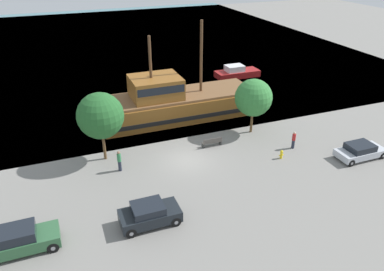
# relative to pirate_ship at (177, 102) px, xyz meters

# --- Properties ---
(ground_plane) EXTENTS (160.00, 160.00, 0.00)m
(ground_plane) POSITION_rel_pirate_ship_xyz_m (-2.12, -8.87, -1.66)
(ground_plane) COLOR gray
(water_surface) EXTENTS (80.00, 80.00, 0.00)m
(water_surface) POSITION_rel_pirate_ship_xyz_m (-2.12, 35.13, -1.66)
(water_surface) COLOR teal
(water_surface) RESTS_ON ground
(pirate_ship) EXTENTS (17.72, 5.20, 9.83)m
(pirate_ship) POSITION_rel_pirate_ship_xyz_m (0.00, 0.00, 0.00)
(pirate_ship) COLOR brown
(pirate_ship) RESTS_ON water_surface
(moored_boat_dockside) EXTENTS (6.05, 2.29, 1.65)m
(moored_boat_dockside) POSITION_rel_pirate_ship_xyz_m (11.98, 9.49, -1.04)
(moored_boat_dockside) COLOR maroon
(moored_boat_dockside) RESTS_ON water_surface
(parked_car_curb_front) EXTENTS (4.74, 1.91, 1.65)m
(parked_car_curb_front) POSITION_rel_pirate_ship_xyz_m (-15.22, -15.04, -0.85)
(parked_car_curb_front) COLOR #2D5B38
(parked_car_curb_front) RESTS_ON ground_plane
(parked_car_curb_mid) EXTENTS (3.94, 1.97, 1.53)m
(parked_car_curb_mid) POSITION_rel_pirate_ship_xyz_m (-7.23, -15.46, -0.90)
(parked_car_curb_mid) COLOR black
(parked_car_curb_mid) RESTS_ON ground_plane
(parked_car_curb_rear) EXTENTS (4.25, 1.95, 1.33)m
(parked_car_curb_rear) POSITION_rel_pirate_ship_xyz_m (11.83, -13.76, -1.00)
(parked_car_curb_rear) COLOR #B7BCC6
(parked_car_curb_rear) RESTS_ON ground_plane
(fire_hydrant) EXTENTS (0.42, 0.25, 0.76)m
(fire_hydrant) POSITION_rel_pirate_ship_xyz_m (5.52, -11.43, -1.25)
(fire_hydrant) COLOR yellow
(fire_hydrant) RESTS_ON ground_plane
(bench_promenade_east) EXTENTS (1.83, 0.45, 0.85)m
(bench_promenade_east) POSITION_rel_pirate_ship_xyz_m (0.83, -7.38, -1.22)
(bench_promenade_east) COLOR #4C4742
(bench_promenade_east) RESTS_ON ground_plane
(pedestrian_walking_near) EXTENTS (0.32, 0.32, 1.79)m
(pedestrian_walking_near) POSITION_rel_pirate_ship_xyz_m (-7.77, -8.36, -0.75)
(pedestrian_walking_near) COLOR #232838
(pedestrian_walking_near) RESTS_ON ground_plane
(pedestrian_walking_far) EXTENTS (0.32, 0.32, 1.64)m
(pedestrian_walking_far) POSITION_rel_pirate_ship_xyz_m (7.50, -10.27, -0.83)
(pedestrian_walking_far) COLOR #232838
(pedestrian_walking_far) RESTS_ON ground_plane
(tree_row_east) EXTENTS (3.83, 3.83, 5.95)m
(tree_row_east) POSITION_rel_pirate_ship_xyz_m (-8.56, -6.04, 2.37)
(tree_row_east) COLOR brown
(tree_row_east) RESTS_ON ground_plane
(tree_row_mideast) EXTENTS (3.54, 3.54, 5.35)m
(tree_row_mideast) POSITION_rel_pirate_ship_xyz_m (5.57, -6.04, 1.91)
(tree_row_mideast) COLOR brown
(tree_row_mideast) RESTS_ON ground_plane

